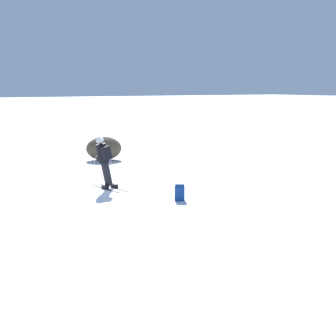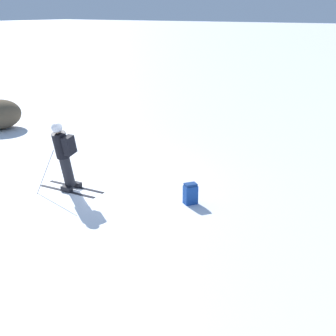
{
  "view_description": "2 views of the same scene",
  "coord_description": "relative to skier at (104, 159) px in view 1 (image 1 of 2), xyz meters",
  "views": [
    {
      "loc": [
        9.14,
        16.76,
        3.45
      ],
      "look_at": [
        0.76,
        3.89,
        1.19
      ],
      "focal_mm": 60.0,
      "sensor_mm": 36.0,
      "label": 1
    },
    {
      "loc": [
        8.45,
        8.02,
        4.3
      ],
      "look_at": [
        1.52,
        3.5,
        1.48
      ],
      "focal_mm": 50.0,
      "sensor_mm": 36.0,
      "label": 2
    }
  ],
  "objects": [
    {
      "name": "ground_plane",
      "position": [
        -0.8,
        -0.04,
        -1.01
      ],
      "size": [
        300.0,
        300.0,
        0.0
      ],
      "primitive_type": "plane",
      "color": "white"
    },
    {
      "name": "spare_backpack",
      "position": [
        -1.06,
        2.93,
        -0.77
      ],
      "size": [
        0.37,
        0.35,
        0.5
      ],
      "rotation": [
        0.0,
        0.0,
        5.68
      ],
      "color": "#194293",
      "rests_on": "ground"
    },
    {
      "name": "skier",
      "position": [
        0.0,
        0.0,
        0.0
      ],
      "size": [
        1.29,
        1.74,
        1.83
      ],
      "rotation": [
        0.0,
        0.0,
        0.06
      ],
      "color": "black",
      "rests_on": "ground"
    },
    {
      "name": "exposed_boulder_0",
      "position": [
        -3.35,
        -6.75,
        -0.46
      ],
      "size": [
        1.69,
        1.44,
        1.1
      ],
      "primitive_type": "ellipsoid",
      "color": "brown",
      "rests_on": "ground"
    }
  ]
}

